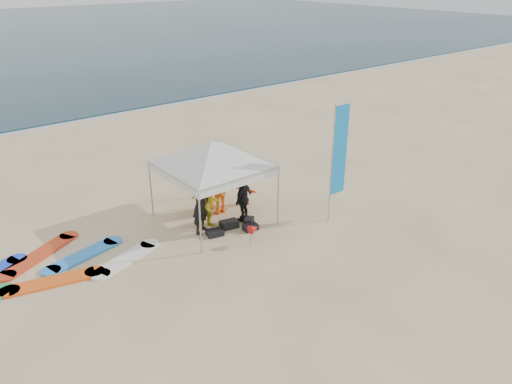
{
  "coord_description": "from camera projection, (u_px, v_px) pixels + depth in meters",
  "views": [
    {
      "loc": [
        -7.73,
        -8.32,
        7.55
      ],
      "look_at": [
        1.03,
        2.6,
        1.2
      ],
      "focal_mm": 35.0,
      "sensor_mm": 36.0,
      "label": 1
    }
  ],
  "objects": [
    {
      "name": "person_yellow",
      "position": [
        208.0,
        204.0,
        15.48
      ],
      "size": [
        0.83,
        0.68,
        1.61
      ],
      "primitive_type": "imported",
      "rotation": [
        0.0,
        0.0,
        -0.09
      ],
      "color": "yellow",
      "rests_on": "ground"
    },
    {
      "name": "gear_pile",
      "position": [
        233.0,
        226.0,
        15.65
      ],
      "size": [
        1.79,
        0.97,
        0.22
      ],
      "color": "black",
      "rests_on": "ground"
    },
    {
      "name": "ground",
      "position": [
        287.0,
        273.0,
        13.43
      ],
      "size": [
        120.0,
        120.0,
        0.0
      ],
      "primitive_type": "plane",
      "color": "beige",
      "rests_on": "ground"
    },
    {
      "name": "canopy_tent",
      "position": [
        212.0,
        141.0,
        15.15
      ],
      "size": [
        4.11,
        4.11,
        3.1
      ],
      "color": "#A5A5A8",
      "rests_on": "ground"
    },
    {
      "name": "person_black_b",
      "position": [
        243.0,
        199.0,
        15.93
      ],
      "size": [
        0.99,
        0.73,
        1.56
      ],
      "primitive_type": "imported",
      "rotation": [
        0.0,
        0.0,
        3.57
      ],
      "color": "black",
      "rests_on": "ground"
    },
    {
      "name": "shoreline_foam",
      "position": [
        56.0,
        123.0,
        26.36
      ],
      "size": [
        160.0,
        1.2,
        0.01
      ],
      "primitive_type": "cube",
      "color": "silver",
      "rests_on": "ground"
    },
    {
      "name": "feather_flag",
      "position": [
        339.0,
        152.0,
        15.48
      ],
      "size": [
        0.65,
        0.04,
        3.89
      ],
      "color": "#A5A5A8",
      "rests_on": "ground"
    },
    {
      "name": "surfboard_spread",
      "position": [
        45.0,
        270.0,
        13.51
      ],
      "size": [
        5.64,
        3.11,
        0.07
      ],
      "color": "blue",
      "rests_on": "ground"
    },
    {
      "name": "person_orange_a",
      "position": [
        218.0,
        186.0,
        16.39
      ],
      "size": [
        1.28,
        0.79,
        1.92
      ],
      "primitive_type": "imported",
      "rotation": [
        0.0,
        0.0,
        3.2
      ],
      "color": "orange",
      "rests_on": "ground"
    },
    {
      "name": "marker_pennant",
      "position": [
        254.0,
        229.0,
        14.69
      ],
      "size": [
        0.28,
        0.28,
        0.64
      ],
      "color": "#A5A5A8",
      "rests_on": "ground"
    },
    {
      "name": "person_seated",
      "position": [
        244.0,
        191.0,
        17.17
      ],
      "size": [
        0.51,
        0.94,
        0.96
      ],
      "primitive_type": "imported",
      "rotation": [
        0.0,
        0.0,
        1.84
      ],
      "color": "#EB4514",
      "rests_on": "ground"
    },
    {
      "name": "person_black_a",
      "position": [
        201.0,
        204.0,
        15.14
      ],
      "size": [
        0.85,
        0.77,
        1.96
      ],
      "primitive_type": "imported",
      "rotation": [
        0.0,
        0.0,
        0.53
      ],
      "color": "black",
      "rests_on": "ground"
    },
    {
      "name": "person_orange_b",
      "position": [
        204.0,
        185.0,
        16.48
      ],
      "size": [
        1.05,
        0.84,
        1.87
      ],
      "primitive_type": "imported",
      "rotation": [
        0.0,
        0.0,
        3.44
      ],
      "color": "#CB6B12",
      "rests_on": "ground"
    }
  ]
}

